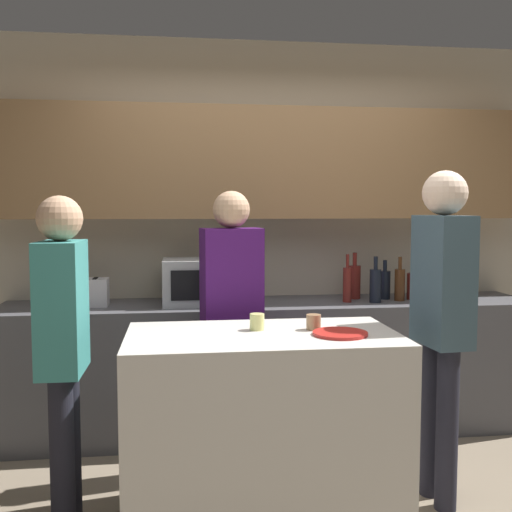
{
  "coord_description": "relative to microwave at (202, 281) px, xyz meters",
  "views": [
    {
      "loc": [
        -0.62,
        -2.58,
        1.52
      ],
      "look_at": [
        -0.22,
        0.46,
        1.28
      ],
      "focal_mm": 42.0,
      "sensor_mm": 36.0,
      "label": 1
    }
  ],
  "objects": [
    {
      "name": "bottle_2",
      "position": [
        1.16,
        -0.1,
        -0.03
      ],
      "size": [
        0.08,
        0.08,
        0.31
      ],
      "color": "black",
      "rests_on": "back_counter"
    },
    {
      "name": "person_left",
      "position": [
        1.17,
        -1.11,
        -0.01
      ],
      "size": [
        0.22,
        0.35,
        1.71
      ],
      "rotation": [
        0.0,
        0.0,
        -4.64
      ],
      "color": "black",
      "rests_on": "ground_plane"
    },
    {
      "name": "bottle_0",
      "position": [
        0.98,
        -0.05,
        -0.03
      ],
      "size": [
        0.06,
        0.06,
        0.33
      ],
      "color": "maroon",
      "rests_on": "back_counter"
    },
    {
      "name": "back_wall",
      "position": [
        0.46,
        0.27,
        0.5
      ],
      "size": [
        6.4,
        0.4,
        2.7
      ],
      "color": "#B2A893",
      "rests_on": "ground_plane"
    },
    {
      "name": "person_right",
      "position": [
        0.15,
        -0.56,
        -0.07
      ],
      "size": [
        0.36,
        0.24,
        1.62
      ],
      "rotation": [
        0.0,
        0.0,
        -2.99
      ],
      "color": "black",
      "rests_on": "ground_plane"
    },
    {
      "name": "bottle_3",
      "position": [
        1.28,
        0.05,
        -0.04
      ],
      "size": [
        0.08,
        0.08,
        0.27
      ],
      "color": "black",
      "rests_on": "back_counter"
    },
    {
      "name": "bottle_4",
      "position": [
        1.35,
        -0.04,
        -0.03
      ],
      "size": [
        0.07,
        0.07,
        0.3
      ],
      "color": "#472814",
      "rests_on": "back_counter"
    },
    {
      "name": "plate_on_island",
      "position": [
        0.59,
        -1.27,
        -0.1
      ],
      "size": [
        0.26,
        0.26,
        0.01
      ],
      "color": "red",
      "rests_on": "kitchen_island"
    },
    {
      "name": "toaster",
      "position": [
        -0.74,
        0.0,
        -0.06
      ],
      "size": [
        0.26,
        0.16,
        0.18
      ],
      "color": "silver",
      "rests_on": "back_counter"
    },
    {
      "name": "bottle_1",
      "position": [
        1.07,
        0.09,
        -0.03
      ],
      "size": [
        0.08,
        0.08,
        0.33
      ],
      "color": "maroon",
      "rests_on": "back_counter"
    },
    {
      "name": "potted_plant",
      "position": [
        1.8,
        0.0,
        0.05
      ],
      "size": [
        0.14,
        0.14,
        0.4
      ],
      "color": "brown",
      "rests_on": "back_counter"
    },
    {
      "name": "cup_0",
      "position": [
        0.22,
        -1.1,
        -0.07
      ],
      "size": [
        0.07,
        0.07,
        0.08
      ],
      "color": "#E4E082",
      "rests_on": "kitchen_island"
    },
    {
      "name": "microwave",
      "position": [
        0.0,
        0.0,
        0.0
      ],
      "size": [
        0.52,
        0.39,
        0.3
      ],
      "color": "#B7BABC",
      "rests_on": "back_counter"
    },
    {
      "name": "kitchen_island",
      "position": [
        0.24,
        -1.18,
        -0.57
      ],
      "size": [
        1.3,
        0.71,
        0.93
      ],
      "color": "beige",
      "rests_on": "ground_plane"
    },
    {
      "name": "cup_1",
      "position": [
        0.5,
        -1.13,
        -0.07
      ],
      "size": [
        0.07,
        0.07,
        0.08
      ],
      "color": "#A87C56",
      "rests_on": "kitchen_island"
    },
    {
      "name": "person_center",
      "position": [
        -0.69,
        -1.16,
        -0.1
      ],
      "size": [
        0.21,
        0.34,
        1.58
      ],
      "rotation": [
        0.0,
        0.0,
        -1.59
      ],
      "color": "black",
      "rests_on": "ground_plane"
    },
    {
      "name": "bottle_5",
      "position": [
        1.47,
        0.0,
        -0.05
      ],
      "size": [
        0.08,
        0.08,
        0.26
      ],
      "color": "maroon",
      "rests_on": "back_counter"
    },
    {
      "name": "back_counter",
      "position": [
        0.46,
        -0.0,
        -0.59
      ],
      "size": [
        3.6,
        0.62,
        0.88
      ],
      "color": "#4C4C51",
      "rests_on": "ground_plane"
    }
  ]
}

